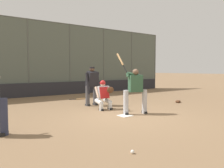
% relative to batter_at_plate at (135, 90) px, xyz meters
% --- Properties ---
extents(ground_plane, '(160.00, 160.00, 0.00)m').
position_rel_batter_at_plate_xyz_m(ground_plane, '(0.49, 0.03, -0.89)').
color(ground_plane, '#846647').
extents(home_plate_marker, '(0.43, 0.43, 0.01)m').
position_rel_batter_at_plate_xyz_m(home_plate_marker, '(0.49, 0.03, -0.88)').
color(home_plate_marker, white).
rests_on(home_plate_marker, ground_plane).
extents(backstop_fence, '(18.58, 0.08, 4.59)m').
position_rel_batter_at_plate_xyz_m(backstop_fence, '(0.49, -7.47, 1.50)').
color(backstop_fence, '#515651').
rests_on(backstop_fence, ground_plane).
extents(padding_wall, '(18.13, 0.18, 0.81)m').
position_rel_batter_at_plate_xyz_m(padding_wall, '(0.49, -7.37, -0.48)').
color(padding_wall, '#28282D').
rests_on(padding_wall, ground_plane).
extents(batter_at_plate, '(0.88, 0.86, 2.21)m').
position_rel_batter_at_plate_xyz_m(batter_at_plate, '(0.00, 0.00, 0.00)').
color(batter_at_plate, '#B7B7BC').
rests_on(batter_at_plate, ground_plane).
extents(catcher_behind_plate, '(0.63, 0.74, 1.18)m').
position_rel_batter_at_plate_xyz_m(catcher_behind_plate, '(0.44, -1.40, -0.28)').
color(catcher_behind_plate, silver).
rests_on(catcher_behind_plate, ground_plane).
extents(umpire_home, '(0.71, 0.46, 1.74)m').
position_rel_batter_at_plate_xyz_m(umpire_home, '(0.34, -2.52, 0.05)').
color(umpire_home, '#4C4C51').
rests_on(umpire_home, ground_plane).
extents(spare_bat_near_backstop, '(0.80, 0.39, 0.07)m').
position_rel_batter_at_plate_xyz_m(spare_bat_near_backstop, '(-1.57, -4.97, -0.86)').
color(spare_bat_near_backstop, black).
rests_on(spare_bat_near_backstop, ground_plane).
extents(spare_bat_third_base_side, '(0.88, 0.13, 0.07)m').
position_rel_batter_at_plate_xyz_m(spare_bat_third_base_side, '(-0.09, -4.64, -0.86)').
color(spare_bat_third_base_side, black).
rests_on(spare_bat_third_base_side, ground_plane).
extents(fielding_glove_on_dirt, '(0.33, 0.25, 0.12)m').
position_rel_batter_at_plate_xyz_m(fielding_glove_on_dirt, '(-3.51, -0.86, -0.83)').
color(fielding_glove_on_dirt, '#56331E').
rests_on(fielding_glove_on_dirt, ground_plane).
extents(baseball_loose, '(0.07, 0.07, 0.07)m').
position_rel_batter_at_plate_xyz_m(baseball_loose, '(2.51, 2.82, -0.85)').
color(baseball_loose, white).
rests_on(baseball_loose, ground_plane).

